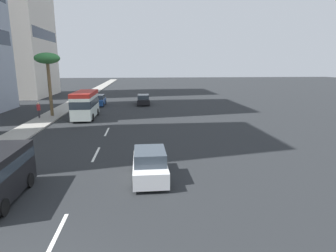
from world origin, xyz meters
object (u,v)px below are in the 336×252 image
at_px(palm_tree, 47,61).
at_px(pedestrian_near_lamp, 39,109).
at_px(car_third, 99,100).
at_px(car_fifth, 143,100).
at_px(minibus_second, 85,104).
at_px(car_lead, 150,165).

bearing_deg(palm_tree, pedestrian_near_lamp, 147.09).
relative_size(car_third, car_fifth, 0.89).
height_order(minibus_second, car_fifth, minibus_second).
xyz_separation_m(car_third, pedestrian_near_lamp, (-10.48, 5.19, 0.37)).
height_order(car_lead, minibus_second, minibus_second).
height_order(minibus_second, palm_tree, palm_tree).
height_order(car_lead, pedestrian_near_lamp, pedestrian_near_lamp).
bearing_deg(minibus_second, car_fifth, 147.63).
height_order(minibus_second, pedestrian_near_lamp, minibus_second).
relative_size(pedestrian_near_lamp, palm_tree, 0.24).
relative_size(car_lead, car_fifth, 0.85).
distance_m(car_third, car_fifth, 6.77).
xyz_separation_m(car_lead, car_fifth, (28.93, -0.03, -0.04)).
bearing_deg(pedestrian_near_lamp, car_third, -176.19).
distance_m(car_third, palm_tree, 11.47).
relative_size(minibus_second, pedestrian_near_lamp, 3.60).
bearing_deg(car_fifth, car_lead, 179.94).
bearing_deg(car_third, car_fifth, 92.99).
distance_m(minibus_second, car_third, 10.38).
distance_m(car_fifth, pedestrian_near_lamp, 16.13).
bearing_deg(pedestrian_near_lamp, minibus_second, 121.70).
bearing_deg(minibus_second, car_lead, 20.30).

